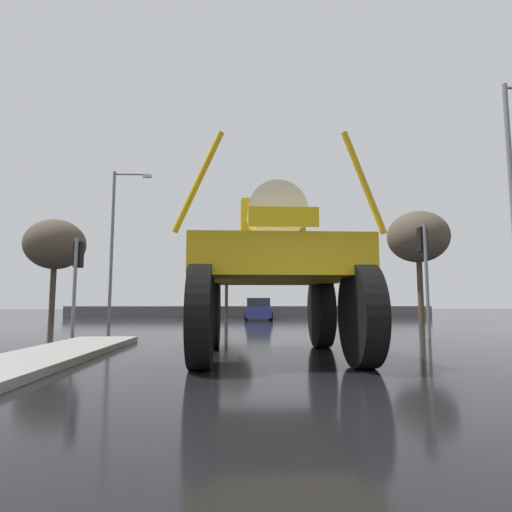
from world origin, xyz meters
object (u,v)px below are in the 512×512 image
sedan_ahead (258,310)px  bare_tree_right (418,237)px  oversize_sprayer (273,269)px  bare_tree_left (55,245)px  bare_tree_far_center (227,261)px  streetlight_far_left (115,238)px  traffic_signal_near_left (78,266)px  traffic_signal_near_right (424,255)px

sedan_ahead → bare_tree_right: size_ratio=0.63×
oversize_sprayer → bare_tree_left: 19.63m
sedan_ahead → bare_tree_far_center: bearing=26.2°
streetlight_far_left → bare_tree_right: bearing=-1.5°
oversize_sprayer → bare_tree_left: size_ratio=0.91×
oversize_sprayer → bare_tree_far_center: bare_tree_far_center is taller
sedan_ahead → bare_tree_far_center: 7.05m
traffic_signal_near_left → traffic_signal_near_right: 11.56m
sedan_ahead → bare_tree_right: 11.53m
sedan_ahead → streetlight_far_left: size_ratio=0.46×
sedan_ahead → bare_tree_left: size_ratio=0.68×
oversize_sprayer → bare_tree_right: bearing=-34.4°
streetlight_far_left → bare_tree_left: (-3.61, 0.46, -0.38)m
traffic_signal_near_left → bare_tree_right: size_ratio=0.50×
sedan_ahead → bare_tree_far_center: size_ratio=0.64×
traffic_signal_near_left → streetlight_far_left: 11.24m
bare_tree_far_center → bare_tree_right: bearing=-42.8°
sedan_ahead → bare_tree_left: (-12.28, -4.45, 3.89)m
traffic_signal_near_left → bare_tree_right: 19.18m
sedan_ahead → traffic_signal_near_right: bearing=-160.5°
traffic_signal_near_left → traffic_signal_near_right: (11.55, -0.01, 0.43)m
sedan_ahead → bare_tree_left: 13.62m
traffic_signal_near_left → bare_tree_right: (15.96, 10.29, 2.67)m
sedan_ahead → streetlight_far_left: streetlight_far_left is taller
sedan_ahead → traffic_signal_near_left: 17.12m
bare_tree_right → traffic_signal_near_left: bearing=-147.2°
traffic_signal_near_left → bare_tree_far_center: (4.35, 21.02, 2.25)m
sedan_ahead → bare_tree_right: bare_tree_right is taller
sedan_ahead → bare_tree_far_center: bare_tree_far_center is taller
oversize_sprayer → traffic_signal_near_left: (-6.02, 4.42, 0.44)m
bare_tree_right → bare_tree_far_center: (-11.61, 10.73, -0.42)m
bare_tree_left → bare_tree_right: (21.51, -0.92, 0.46)m
bare_tree_left → bare_tree_right: size_ratio=0.92×
traffic_signal_near_left → traffic_signal_near_right: size_ratio=0.85×
oversize_sprayer → traffic_signal_near_right: 7.12m
oversize_sprayer → bare_tree_far_center: 25.64m
traffic_signal_near_left → bare_tree_left: (-5.56, 11.22, 2.22)m
traffic_signal_near_right → bare_tree_right: 11.43m
traffic_signal_near_right → streetlight_far_left: streetlight_far_left is taller
sedan_ahead → traffic_signal_near_left: traffic_signal_near_left is taller
traffic_signal_near_right → bare_tree_right: (4.41, 10.30, 2.24)m
streetlight_far_left → bare_tree_far_center: streetlight_far_left is taller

